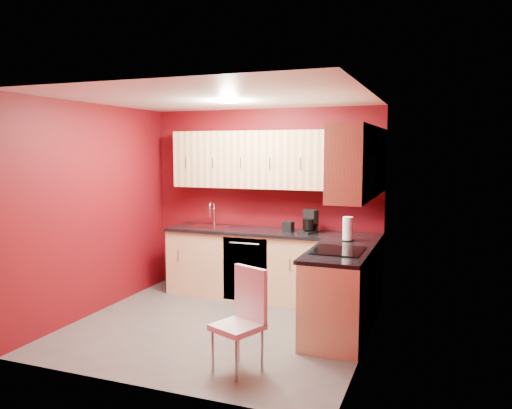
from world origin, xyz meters
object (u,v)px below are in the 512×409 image
Objects in this scene: microwave at (351,179)px; coffee_maker at (308,222)px; dining_chair at (237,321)px; napkin_holder at (288,227)px; sink at (209,224)px; paper_towel at (348,229)px.

coffee_maker is (-0.70, 0.97, -0.60)m from microwave.
coffee_maker is at bearing 125.57° from microwave.
dining_chair is (-0.77, -1.15, -1.20)m from microwave.
sink is at bearing 179.56° from napkin_holder.
sink is 1.78× the size of coffee_maker.
coffee_maker is 0.27m from napkin_holder.
coffee_maker reaches higher than dining_chair.
microwave is 0.83× the size of dining_chair.
dining_chair is at bearing -58.33° from sink.
paper_towel reaches higher than napkin_holder.
napkin_holder is at bearing 133.93° from microwave.
coffee_maker is at bearing 149.25° from paper_towel.
microwave is 2.43m from sink.
napkin_holder is at bearing 156.69° from paper_towel.
dining_chair is (0.19, -2.14, -0.52)m from napkin_holder.
napkin_holder is at bearing 118.24° from dining_chair.
napkin_holder is 0.14× the size of dining_chair.
paper_towel is at bearing -10.51° from sink.
sink is (-2.09, 1.00, -0.72)m from microwave.
coffee_maker is 2.21m from dining_chair.
dining_chair is (-0.63, -1.79, -0.59)m from paper_towel.
microwave is 0.90m from paper_towel.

